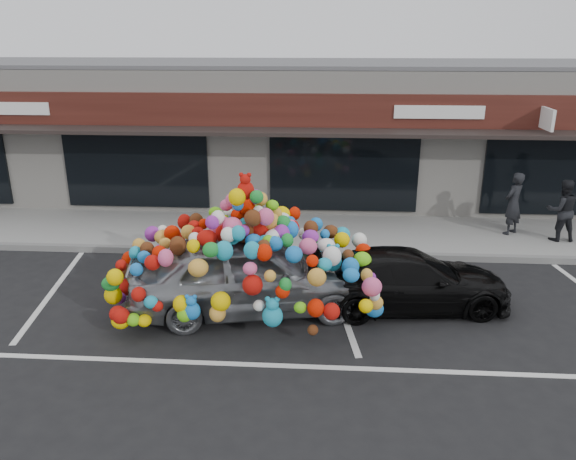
# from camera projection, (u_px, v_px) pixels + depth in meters

# --- Properties ---
(ground) EXTENTS (90.00, 90.00, 0.00)m
(ground) POSITION_uv_depth(u_px,v_px,m) (201.00, 300.00, 11.43)
(ground) COLOR black
(ground) RESTS_ON ground
(shop_building) EXTENTS (24.00, 7.20, 4.31)m
(shop_building) POSITION_uv_depth(u_px,v_px,m) (252.00, 128.00, 18.68)
(shop_building) COLOR silver
(shop_building) RESTS_ON ground
(sidewalk) EXTENTS (26.00, 3.00, 0.15)m
(sidewalk) POSITION_uv_depth(u_px,v_px,m) (232.00, 232.00, 15.18)
(sidewalk) COLOR gray
(sidewalk) RESTS_ON ground
(kerb) EXTENTS (26.00, 0.18, 0.16)m
(kerb) POSITION_uv_depth(u_px,v_px,m) (222.00, 252.00, 13.76)
(kerb) COLOR slate
(kerb) RESTS_ON ground
(parking_stripe_left) EXTENTS (0.73, 4.37, 0.01)m
(parking_stripe_left) POSITION_uv_depth(u_px,v_px,m) (53.00, 291.00, 11.82)
(parking_stripe_left) COLOR silver
(parking_stripe_left) RESTS_ON ground
(parking_stripe_mid) EXTENTS (0.73, 4.37, 0.01)m
(parking_stripe_mid) POSITION_uv_depth(u_px,v_px,m) (338.00, 299.00, 11.44)
(parking_stripe_mid) COLOR silver
(parking_stripe_mid) RESTS_ON ground
(lane_line) EXTENTS (14.00, 0.12, 0.01)m
(lane_line) POSITION_uv_depth(u_px,v_px,m) (292.00, 366.00, 9.14)
(lane_line) COLOR silver
(lane_line) RESTS_ON ground
(toy_car) EXTENTS (3.29, 5.17, 2.84)m
(toy_car) POSITION_uv_depth(u_px,v_px,m) (250.00, 264.00, 10.73)
(toy_car) COLOR #989FA1
(toy_car) RESTS_ON ground
(black_sedan) EXTENTS (2.04, 4.11, 1.15)m
(black_sedan) POSITION_uv_depth(u_px,v_px,m) (409.00, 280.00, 10.98)
(black_sedan) COLOR black
(black_sedan) RESTS_ON ground
(pedestrian_a) EXTENTS (0.71, 0.69, 1.65)m
(pedestrian_a) POSITION_uv_depth(u_px,v_px,m) (513.00, 204.00, 14.54)
(pedestrian_a) COLOR black
(pedestrian_a) RESTS_ON sidewalk
(pedestrian_b) EXTENTS (0.80, 0.64, 1.59)m
(pedestrian_b) POSITION_uv_depth(u_px,v_px,m) (562.00, 210.00, 14.09)
(pedestrian_b) COLOR black
(pedestrian_b) RESTS_ON sidewalk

